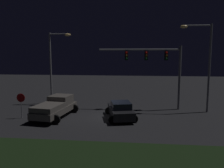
{
  "coord_description": "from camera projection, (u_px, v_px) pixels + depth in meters",
  "views": [
    {
      "loc": [
        2.51,
        -20.25,
        5.65
      ],
      "look_at": [
        0.38,
        0.36,
        2.95
      ],
      "focal_mm": 36.83,
      "sensor_mm": 36.0,
      "label": 1
    }
  ],
  "objects": [
    {
      "name": "ground_plane",
      "position": [
        108.0,
        116.0,
        20.96
      ],
      "size": [
        80.0,
        80.0,
        0.0
      ],
      "primitive_type": "plane",
      "color": "black"
    },
    {
      "name": "grass_median",
      "position": [
        85.0,
        164.0,
        11.82
      ],
      "size": [
        26.08,
        5.91,
        0.1
      ],
      "primitive_type": "cube",
      "color": "black",
      "rests_on": "ground_plane"
    },
    {
      "name": "pickup_truck",
      "position": [
        56.0,
        106.0,
        20.72
      ],
      "size": [
        3.36,
        5.62,
        1.8
      ],
      "rotation": [
        0.0,
        0.0,
        1.44
      ],
      "color": "#514C47",
      "rests_on": "ground_plane"
    },
    {
      "name": "car_sedan",
      "position": [
        121.0,
        110.0,
        20.27
      ],
      "size": [
        3.1,
        4.69,
        1.51
      ],
      "rotation": [
        0.0,
        0.0,
        1.8
      ],
      "color": "black",
      "rests_on": "ground_plane"
    },
    {
      "name": "traffic_signal_gantry",
      "position": [
        156.0,
        62.0,
        23.28
      ],
      "size": [
        8.32,
        0.56,
        6.5
      ],
      "color": "slate",
      "rests_on": "ground_plane"
    },
    {
      "name": "street_lamp_left",
      "position": [
        55.0,
        59.0,
        25.86
      ],
      "size": [
        2.53,
        0.44,
        8.02
      ],
      "color": "slate",
      "rests_on": "ground_plane"
    },
    {
      "name": "street_lamp_right",
      "position": [
        203.0,
        57.0,
        21.91
      ],
      "size": [
        2.98,
        0.44,
        8.48
      ],
      "color": "slate",
      "rests_on": "ground_plane"
    },
    {
      "name": "stop_sign",
      "position": [
        21.0,
        101.0,
        20.17
      ],
      "size": [
        0.76,
        0.08,
        2.23
      ],
      "color": "slate",
      "rests_on": "ground_plane"
    }
  ]
}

